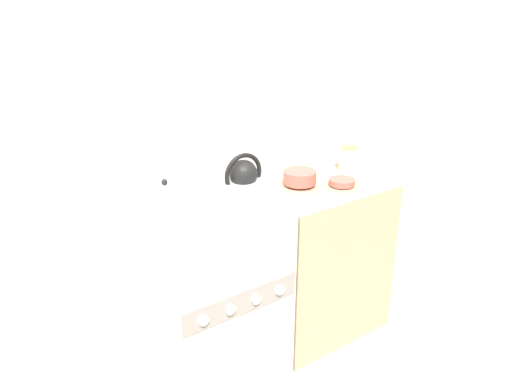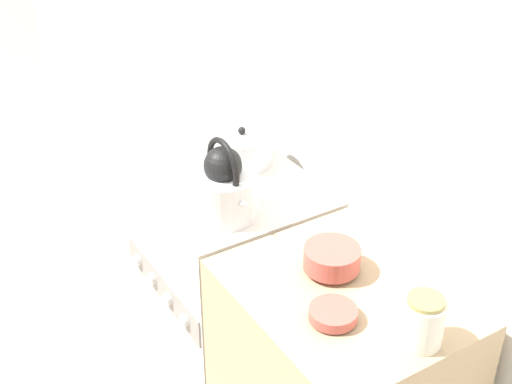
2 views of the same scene
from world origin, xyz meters
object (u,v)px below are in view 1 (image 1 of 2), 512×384
at_px(kettle, 244,191).
at_px(cooking_pot, 166,197).
at_px(stove, 209,293).
at_px(small_ceramic_bowl, 342,182).
at_px(enamel_bowl, 300,177).
at_px(storage_jar, 349,159).

relative_size(kettle, cooking_pot, 1.18).
bearing_deg(kettle, stove, 143.46).
relative_size(stove, small_ceramic_bowl, 6.51).
xyz_separation_m(cooking_pot, small_ceramic_bowl, (0.85, -0.23, -0.04)).
height_order(stove, enamel_bowl, enamel_bowl).
height_order(kettle, small_ceramic_bowl, kettle).
height_order(enamel_bowl, storage_jar, storage_jar).
bearing_deg(cooking_pot, small_ceramic_bowl, -14.93).
bearing_deg(enamel_bowl, stove, -177.90).
bearing_deg(stove, enamel_bowl, 2.10).
distance_m(stove, enamel_bowl, 0.72).
relative_size(stove, storage_jar, 5.99).
relative_size(stove, enamel_bowl, 5.13).
distance_m(stove, cooking_pot, 0.51).
height_order(stove, kettle, kettle).
distance_m(stove, kettle, 0.55).
relative_size(kettle, enamel_bowl, 1.66).
xyz_separation_m(kettle, cooking_pot, (-0.27, 0.22, -0.04)).
relative_size(stove, kettle, 3.10).
bearing_deg(storage_jar, enamel_bowl, -177.76).
height_order(stove, storage_jar, storage_jar).
height_order(small_ceramic_bowl, storage_jar, storage_jar).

